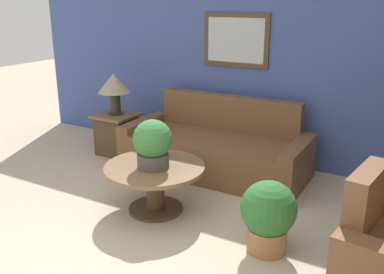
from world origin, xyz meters
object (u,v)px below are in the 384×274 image
Objects in this scene: couch_main at (216,149)px; potted_plant_floor at (268,214)px; coffee_table at (155,178)px; side_table at (117,133)px; table_lamp at (114,86)px; potted_plant_on_table at (153,143)px.

potted_plant_floor is (1.19, -1.40, 0.06)m from couch_main.
coffee_table is 1.58× the size of potted_plant_floor.
coffee_table is at bearing -92.72° from couch_main.
side_table is at bearing 141.24° from coffee_table.
table_lamp is (-1.48, -0.11, 0.68)m from couch_main.
table_lamp is at bearing 140.53° from potted_plant_on_table.
couch_main is at bearing 88.04° from potted_plant_on_table.
potted_plant_on_table is at bearing 175.22° from potted_plant_floor.
table_lamp is at bearing 154.28° from potted_plant_floor.
couch_main is at bearing 4.26° from table_lamp.
table_lamp is 1.87m from potted_plant_on_table.
potted_plant_on_table is at bearing -91.96° from couch_main.
potted_plant_floor reaches higher than side_table.
potted_plant_on_table is (0.02, -0.04, 0.38)m from coffee_table.
couch_main reaches higher than side_table.
side_table is at bearing 140.53° from potted_plant_on_table.
side_table is at bearing -90.00° from table_lamp.
table_lamp reaches higher than couch_main.
potted_plant_on_table reaches higher than couch_main.
potted_plant_floor is (2.67, -1.29, 0.06)m from side_table.
potted_plant_floor is at bearing -25.72° from table_lamp.
couch_main is 2.24× the size of coffee_table.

